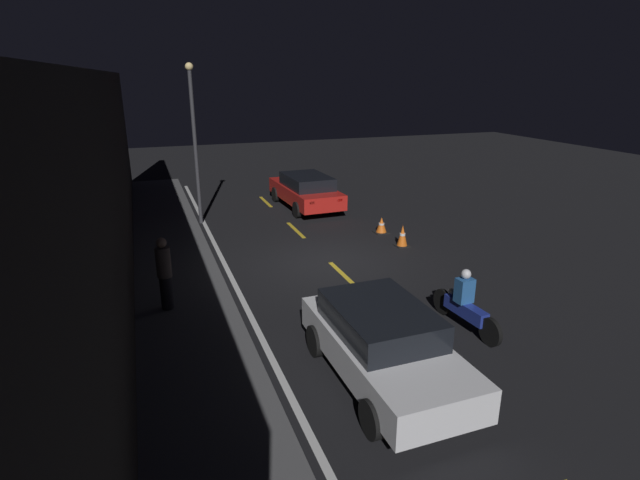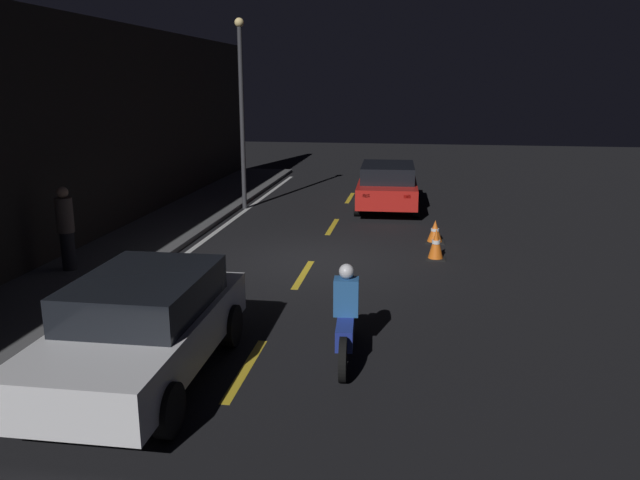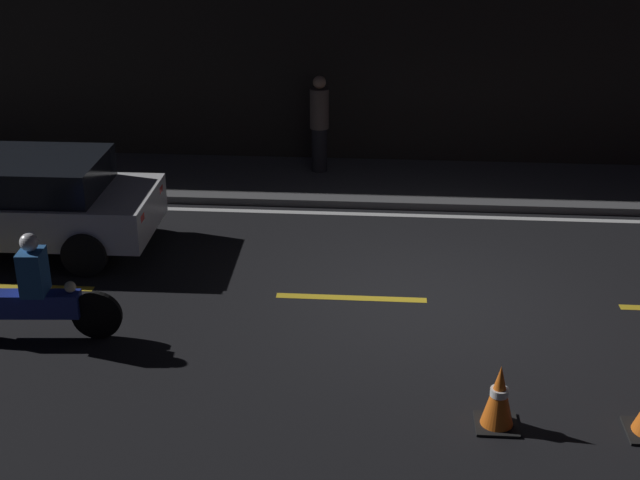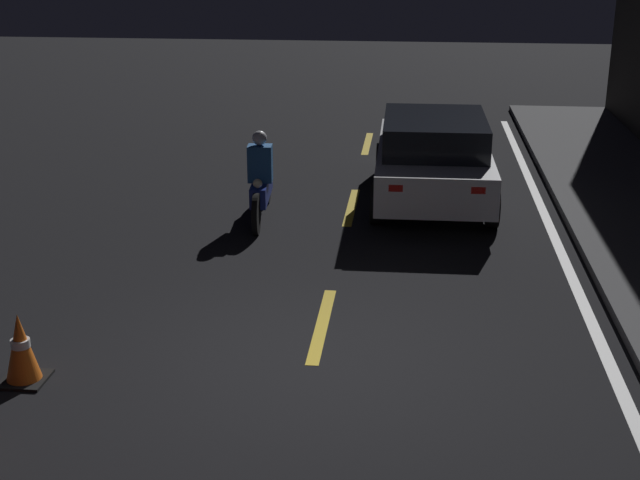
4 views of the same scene
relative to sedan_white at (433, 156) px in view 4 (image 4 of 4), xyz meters
name	(u,v)px [view 4 (image 4 of 4)]	position (x,y,z in m)	size (l,w,h in m)	color
ground_plane	(312,366)	(5.94, -1.27, -0.76)	(56.00, 56.00, 0.00)	black
lane_dash_a	(367,143)	(-4.06, -1.27, -0.76)	(2.00, 0.14, 0.01)	gold
lane_dash_b	(351,207)	(0.44, -1.27, -0.76)	(2.00, 0.14, 0.01)	gold
lane_dash_c	(322,324)	(4.94, -1.27, -0.76)	(2.00, 0.14, 0.01)	gold
lane_solid_kerb	(617,380)	(5.94, 1.74, -0.76)	(25.20, 0.14, 0.01)	silver
sedan_white	(433,156)	(0.00, 0.00, 0.00)	(4.12, 1.93, 1.42)	silver
motorcycle	(261,183)	(1.13, -2.60, -0.20)	(2.20, 0.38, 1.37)	black
traffic_cone_near	(21,349)	(6.56, -4.03, -0.41)	(0.44, 0.44, 0.71)	black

